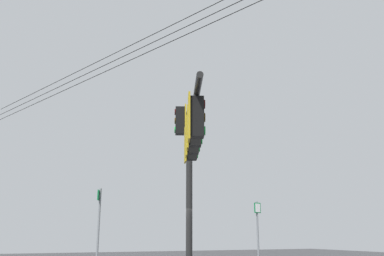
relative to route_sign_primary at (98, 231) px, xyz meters
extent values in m
cylinder|color=black|center=(0.74, 2.62, 0.97)|extent=(0.20, 0.20, 5.61)
cylinder|color=black|center=(3.28, 1.67, 2.92)|extent=(5.12, 2.03, 0.14)
cube|color=black|center=(0.85, 2.90, 3.47)|extent=(0.39, 0.39, 0.90)
cube|color=#B29319|center=(0.79, 2.74, 3.47)|extent=(0.43, 0.19, 1.04)
cylinder|color=#360503|center=(0.91, 3.05, 3.77)|extent=(0.20, 0.10, 0.20)
cylinder|color=#3C2703|center=(0.91, 3.05, 3.47)|extent=(0.20, 0.10, 0.20)
cylinder|color=green|center=(0.91, 3.05, 3.17)|extent=(0.20, 0.10, 0.20)
cube|color=black|center=(0.64, 2.34, 3.47)|extent=(0.39, 0.39, 0.90)
cube|color=#B29319|center=(0.70, 2.50, 3.47)|extent=(0.43, 0.19, 1.04)
cylinder|color=#360503|center=(0.58, 2.18, 3.77)|extent=(0.20, 0.10, 0.20)
cylinder|color=#3C2703|center=(0.58, 2.18, 3.47)|extent=(0.20, 0.10, 0.20)
cylinder|color=green|center=(0.58, 2.18, 3.17)|extent=(0.20, 0.10, 0.20)
cube|color=black|center=(2.17, 2.08, 2.37)|extent=(0.38, 0.38, 0.90)
cube|color=#B29319|center=(2.12, 1.92, 2.37)|extent=(0.43, 0.18, 1.04)
cylinder|color=#360503|center=(2.22, 2.24, 2.67)|extent=(0.20, 0.09, 0.20)
cylinder|color=#3C2703|center=(2.22, 2.24, 2.37)|extent=(0.20, 0.09, 0.20)
cylinder|color=green|center=(2.22, 2.24, 2.07)|extent=(0.20, 0.09, 0.20)
cube|color=black|center=(3.03, 1.76, 2.37)|extent=(0.39, 0.39, 0.90)
cube|color=#B29319|center=(2.97, 1.60, 2.37)|extent=(0.42, 0.20, 1.04)
cylinder|color=#360503|center=(3.10, 1.91, 2.67)|extent=(0.20, 0.10, 0.20)
cylinder|color=#3C2703|center=(3.10, 1.91, 2.37)|extent=(0.20, 0.10, 0.20)
cylinder|color=green|center=(3.10, 1.91, 2.07)|extent=(0.20, 0.10, 0.20)
cube|color=black|center=(3.90, 1.44, 2.37)|extent=(0.39, 0.39, 0.90)
cube|color=#B29319|center=(3.84, 1.28, 2.37)|extent=(0.42, 0.20, 1.04)
cylinder|color=#360503|center=(3.96, 1.59, 2.67)|extent=(0.20, 0.10, 0.20)
cylinder|color=#3C2703|center=(3.96, 1.59, 2.37)|extent=(0.20, 0.10, 0.20)
cylinder|color=green|center=(3.96, 1.59, 2.07)|extent=(0.20, 0.10, 0.20)
cube|color=black|center=(4.76, 1.11, 2.37)|extent=(0.39, 0.39, 0.90)
cube|color=#B29319|center=(4.70, 0.96, 2.37)|extent=(0.43, 0.19, 1.04)
cylinder|color=#360503|center=(4.82, 1.27, 2.67)|extent=(0.20, 0.10, 0.20)
cylinder|color=#3C2703|center=(4.82, 1.27, 2.37)|extent=(0.20, 0.10, 0.20)
cylinder|color=green|center=(4.82, 1.27, 2.07)|extent=(0.20, 0.10, 0.20)
cylinder|color=slate|center=(0.00, 0.01, -0.29)|extent=(0.07, 0.07, 3.08)
cube|color=#0C7238|center=(-0.01, -0.03, 1.04)|extent=(0.36, 0.16, 0.31)
cube|color=white|center=(-0.02, -0.04, 1.04)|extent=(0.30, 0.12, 0.25)
cylinder|color=slate|center=(-0.30, 5.69, -0.39)|extent=(0.07, 0.07, 2.88)
cube|color=#0C7238|center=(-0.26, 5.69, 0.82)|extent=(0.06, 0.27, 0.36)
cube|color=white|center=(-0.25, 5.70, 0.82)|extent=(0.03, 0.21, 0.30)
cylinder|color=black|center=(-0.38, 2.10, 6.58)|extent=(24.64, 11.43, 0.63)
cylinder|color=black|center=(-0.38, 2.10, 6.89)|extent=(24.64, 11.43, 0.63)
cylinder|color=black|center=(-0.38, 2.10, 7.22)|extent=(24.64, 11.43, 0.63)
camera|label=1|loc=(12.67, -2.36, -0.09)|focal=38.63mm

